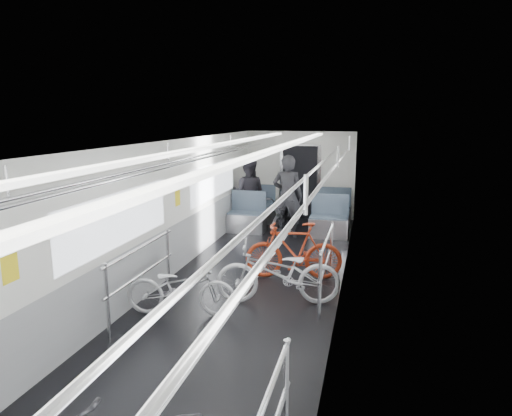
{
  "coord_description": "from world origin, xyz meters",
  "views": [
    {
      "loc": [
        1.88,
        -5.51,
        2.81
      ],
      "look_at": [
        0.0,
        1.96,
        1.25
      ],
      "focal_mm": 32.0,
      "sensor_mm": 36.0,
      "label": 1
    }
  ],
  "objects": [
    {
      "name": "bike_right_mid",
      "position": [
        0.61,
        0.9,
        0.49
      ],
      "size": [
        1.97,
        1.05,
        0.98
      ],
      "primitive_type": "imported",
      "rotation": [
        0.0,
        0.0,
        -1.35
      ],
      "color": "#BBBBC0",
      "rests_on": "floor"
    },
    {
      "name": "person_standing",
      "position": [
        0.04,
        4.8,
        0.97
      ],
      "size": [
        0.72,
        0.48,
        1.94
      ],
      "primitive_type": "imported",
      "rotation": [
        0.0,
        0.0,
        3.12
      ],
      "color": "black",
      "rests_on": "floor"
    },
    {
      "name": "bike_left_far",
      "position": [
        -0.65,
        0.17,
        0.41
      ],
      "size": [
        1.65,
        0.8,
        0.83
      ],
      "primitive_type": "imported",
      "rotation": [
        0.0,
        0.0,
        1.74
      ],
      "color": "#A5A6AA",
      "rests_on": "floor"
    },
    {
      "name": "car_shell",
      "position": [
        0.0,
        1.78,
        1.13
      ],
      "size": [
        3.02,
        14.01,
        2.41
      ],
      "color": "black",
      "rests_on": "ground"
    },
    {
      "name": "person_seated",
      "position": [
        -1.11,
        5.58,
        0.87
      ],
      "size": [
        0.87,
        0.69,
        1.75
      ],
      "primitive_type": "imported",
      "rotation": [
        0.0,
        0.0,
        3.17
      ],
      "color": "#28252C",
      "rests_on": "floor"
    },
    {
      "name": "bike_aisle",
      "position": [
        0.02,
        4.8,
        0.5
      ],
      "size": [
        0.9,
        1.96,
        0.99
      ],
      "primitive_type": "imported",
      "rotation": [
        0.0,
        0.0,
        -0.13
      ],
      "color": "black",
      "rests_on": "floor"
    },
    {
      "name": "bike_right_far",
      "position": [
        0.66,
        2.04,
        0.51
      ],
      "size": [
        1.74,
        0.74,
        1.01
      ],
      "primitive_type": "imported",
      "rotation": [
        0.0,
        0.0,
        -1.41
      ],
      "color": "#A02D13",
      "rests_on": "floor"
    }
  ]
}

